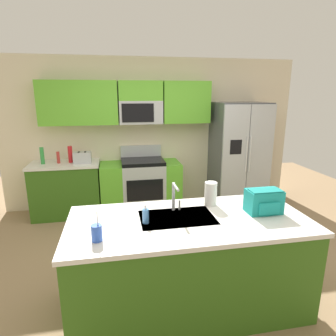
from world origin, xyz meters
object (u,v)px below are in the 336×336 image
(bottle_red, at_px, (70,154))
(toaster, at_px, (82,157))
(bottle_green, at_px, (42,156))
(drink_cup_blue, at_px, (97,233))
(paper_towel_roll, at_px, (211,194))
(sink_faucet, at_px, (175,195))
(soap_dispenser, at_px, (146,216))
(refrigerator, at_px, (238,155))
(pepper_mill, at_px, (58,158))
(backpack, at_px, (264,201))
(range_oven, at_px, (141,185))

(bottle_red, bearing_deg, toaster, -20.91)
(bottle_green, distance_m, drink_cup_blue, 2.88)
(drink_cup_blue, height_order, paper_towel_roll, drink_cup_blue)
(toaster, relative_size, sink_faucet, 0.99)
(sink_faucet, relative_size, soap_dispenser, 1.66)
(toaster, distance_m, drink_cup_blue, 2.69)
(refrigerator, bearing_deg, paper_towel_roll, -120.62)
(soap_dispenser, bearing_deg, paper_towel_roll, 23.17)
(toaster, relative_size, pepper_mill, 1.49)
(toaster, xyz_separation_m, soap_dispenser, (0.76, -2.42, -0.02))
(sink_faucet, bearing_deg, drink_cup_blue, -147.45)
(toaster, relative_size, bottle_green, 1.04)
(toaster, bearing_deg, bottle_red, 159.09)
(soap_dispenser, height_order, backpack, backpack)
(refrigerator, relative_size, drink_cup_blue, 7.35)
(bottle_green, xyz_separation_m, sink_faucet, (1.68, -2.26, 0.03))
(bottle_green, bearing_deg, refrigerator, -1.13)
(toaster, xyz_separation_m, drink_cup_blue, (0.36, -2.67, -0.02))
(bottle_red, height_order, drink_cup_blue, bottle_red)
(pepper_mill, distance_m, sink_faucet, 2.69)
(bottle_red, xyz_separation_m, bottle_green, (-0.43, -0.03, -0.00))
(pepper_mill, relative_size, bottle_red, 0.70)
(bottle_red, xyz_separation_m, drink_cup_blue, (0.55, -2.74, -0.07))
(range_oven, relative_size, soap_dispenser, 8.00)
(bottle_red, distance_m, drink_cup_blue, 2.80)
(toaster, distance_m, paper_towel_roll, 2.58)
(soap_dispenser, xyz_separation_m, paper_towel_roll, (0.69, 0.30, 0.05))
(bottle_red, relative_size, backpack, 0.84)
(pepper_mill, relative_size, sink_faucet, 0.67)
(refrigerator, distance_m, soap_dispenser, 3.09)
(sink_faucet, xyz_separation_m, backpack, (0.82, -0.18, -0.05))
(refrigerator, xyz_separation_m, drink_cup_blue, (-2.34, -2.65, 0.04))
(range_oven, bearing_deg, sink_faucet, -87.05)
(bottle_red, xyz_separation_m, paper_towel_roll, (1.65, -2.20, -0.02))
(sink_faucet, bearing_deg, paper_towel_roll, 12.95)
(toaster, relative_size, drink_cup_blue, 1.11)
(bottle_red, xyz_separation_m, backpack, (2.08, -2.47, -0.02))
(range_oven, bearing_deg, soap_dispenser, -94.28)
(toaster, height_order, pepper_mill, pepper_mill)
(bottle_green, xyz_separation_m, backpack, (2.51, -2.45, -0.02))
(bottle_red, bearing_deg, range_oven, -1.07)
(bottle_green, distance_m, sink_faucet, 2.82)
(backpack, bearing_deg, sink_faucet, 167.46)
(bottle_red, relative_size, paper_towel_roll, 1.13)
(toaster, bearing_deg, refrigerator, -0.41)
(refrigerator, height_order, pepper_mill, refrigerator)
(drink_cup_blue, xyz_separation_m, paper_towel_roll, (1.10, 0.54, 0.05))
(paper_towel_roll, bearing_deg, pepper_mill, 130.12)
(pepper_mill, bearing_deg, drink_cup_blue, -74.79)
(range_oven, relative_size, refrigerator, 0.74)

